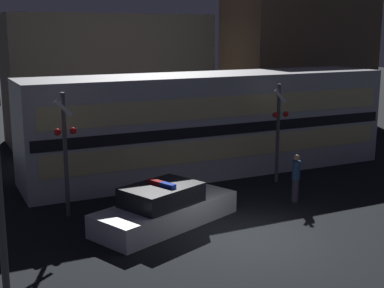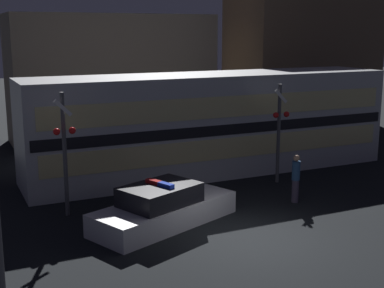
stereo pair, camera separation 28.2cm
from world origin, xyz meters
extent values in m
plane|color=black|center=(0.00, 0.00, 0.00)|extent=(120.00, 120.00, 0.00)
cube|color=#B7BABF|center=(2.56, 7.39, 2.10)|extent=(15.84, 3.17, 4.20)
cube|color=black|center=(2.56, 5.79, 2.10)|extent=(15.52, 0.03, 0.42)
cube|color=beige|center=(2.56, 5.79, 1.35)|extent=(15.05, 0.02, 0.84)
cube|color=beige|center=(2.56, 5.79, 3.03)|extent=(15.05, 0.02, 0.84)
cube|color=silver|center=(-1.74, 2.26, 0.36)|extent=(5.19, 3.51, 0.71)
cube|color=black|center=(-1.92, 2.19, 1.01)|extent=(2.76, 2.36, 0.60)
cube|color=blue|center=(-1.82, 1.93, 1.37)|extent=(0.39, 0.58, 0.12)
cube|color=red|center=(-2.02, 2.44, 1.37)|extent=(0.39, 0.58, 0.12)
cylinder|color=#3F384C|center=(3.28, 2.34, 0.41)|extent=(0.25, 0.25, 0.81)
cylinder|color=navy|center=(3.28, 2.34, 1.15)|extent=(0.29, 0.29, 0.68)
sphere|color=tan|center=(3.28, 2.34, 1.60)|extent=(0.22, 0.22, 0.22)
cylinder|color=#4C4C51|center=(4.15, 4.75, 1.97)|extent=(0.14, 0.14, 3.94)
sphere|color=red|center=(3.91, 4.61, 2.76)|extent=(0.22, 0.22, 0.22)
sphere|color=red|center=(4.40, 4.61, 2.76)|extent=(0.22, 0.22, 0.22)
cube|color=white|center=(4.15, 4.66, 3.47)|extent=(0.58, 0.03, 0.58)
cylinder|color=#4C4C51|center=(-4.32, 4.37, 2.03)|extent=(0.14, 0.14, 4.07)
sphere|color=red|center=(-4.57, 4.23, 2.85)|extent=(0.22, 0.22, 0.22)
sphere|color=red|center=(-4.08, 4.23, 2.85)|extent=(0.22, 0.22, 0.22)
cube|color=white|center=(-4.32, 4.28, 3.58)|extent=(0.58, 0.03, 0.58)
cylinder|color=#4C4C51|center=(-6.90, -0.82, 2.23)|extent=(0.16, 0.16, 4.46)
cube|color=#726656|center=(0.79, 16.01, 3.41)|extent=(10.84, 4.25, 6.83)
cube|color=brown|center=(13.05, 15.38, 4.77)|extent=(8.91, 4.81, 9.55)
camera|label=1|loc=(-7.98, -12.40, 5.95)|focal=50.00mm
camera|label=2|loc=(-7.72, -12.53, 5.95)|focal=50.00mm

